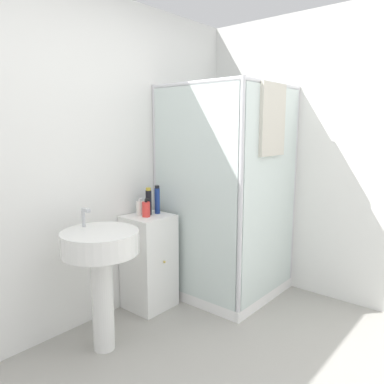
% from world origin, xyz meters
% --- Properties ---
extents(wall_back, '(6.40, 0.06, 2.50)m').
position_xyz_m(wall_back, '(0.00, 1.70, 1.25)').
color(wall_back, white).
rests_on(wall_back, ground_plane).
extents(shower_enclosure, '(0.93, 0.96, 1.87)m').
position_xyz_m(shower_enclosure, '(1.14, 1.12, 0.49)').
color(shower_enclosure, white).
rests_on(shower_enclosure, ground_plane).
extents(vanity_cabinet, '(0.37, 0.36, 0.79)m').
position_xyz_m(vanity_cabinet, '(0.51, 1.49, 0.40)').
color(vanity_cabinet, white).
rests_on(vanity_cabinet, ground_plane).
extents(sink, '(0.51, 0.51, 0.97)m').
position_xyz_m(sink, '(-0.13, 1.27, 0.65)').
color(sink, white).
rests_on(sink, ground_plane).
extents(soap_dispenser, '(0.06, 0.07, 0.15)m').
position_xyz_m(soap_dispenser, '(0.47, 1.47, 0.86)').
color(soap_dispenser, red).
rests_on(soap_dispenser, vanity_cabinet).
extents(shampoo_bottle_tall_black, '(0.05, 0.05, 0.23)m').
position_xyz_m(shampoo_bottle_tall_black, '(0.54, 1.51, 0.91)').
color(shampoo_bottle_tall_black, black).
rests_on(shampoo_bottle_tall_black, vanity_cabinet).
extents(shampoo_bottle_blue, '(0.04, 0.04, 0.24)m').
position_xyz_m(shampoo_bottle_blue, '(0.62, 1.49, 0.91)').
color(shampoo_bottle_blue, navy).
rests_on(shampoo_bottle_blue, vanity_cabinet).
extents(lotion_bottle_white, '(0.06, 0.06, 0.14)m').
position_xyz_m(lotion_bottle_white, '(0.49, 1.57, 0.85)').
color(lotion_bottle_white, white).
rests_on(lotion_bottle_white, vanity_cabinet).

